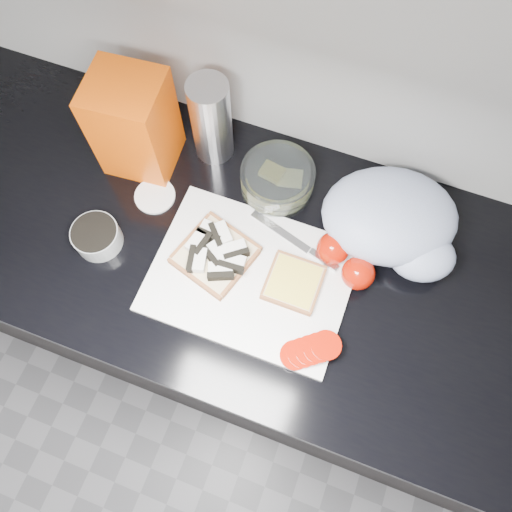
% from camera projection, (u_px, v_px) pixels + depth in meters
% --- Properties ---
extents(base_cabinet, '(3.50, 0.60, 0.86)m').
position_uv_depth(base_cabinet, '(258.00, 313.00, 1.48)').
color(base_cabinet, black).
rests_on(base_cabinet, ground).
extents(countertop, '(3.50, 0.64, 0.04)m').
position_uv_depth(countertop, '(259.00, 256.00, 1.07)').
color(countertop, black).
rests_on(countertop, base_cabinet).
extents(cutting_board, '(0.40, 0.30, 0.01)m').
position_uv_depth(cutting_board, '(251.00, 277.00, 1.02)').
color(cutting_board, white).
rests_on(cutting_board, countertop).
extents(bread_left, '(0.18, 0.18, 0.05)m').
position_uv_depth(bread_left, '(216.00, 254.00, 1.02)').
color(bread_left, beige).
rests_on(bread_left, cutting_board).
extents(bread_right, '(0.11, 0.11, 0.02)m').
position_uv_depth(bread_right, '(294.00, 283.00, 1.00)').
color(bread_right, beige).
rests_on(bread_right, cutting_board).
extents(tomato_slices, '(0.12, 0.10, 0.02)m').
position_uv_depth(tomato_slices, '(310.00, 350.00, 0.94)').
color(tomato_slices, '#AD1403').
rests_on(tomato_slices, cutting_board).
extents(knife, '(0.21, 0.08, 0.01)m').
position_uv_depth(knife, '(305.00, 248.00, 1.04)').
color(knife, '#BBBBC0').
rests_on(knife, cutting_board).
extents(seed_tub, '(0.10, 0.10, 0.05)m').
position_uv_depth(seed_tub, '(97.00, 236.00, 1.03)').
color(seed_tub, gray).
rests_on(seed_tub, countertop).
extents(tub_lid, '(0.11, 0.11, 0.01)m').
position_uv_depth(tub_lid, '(155.00, 196.00, 1.10)').
color(tub_lid, white).
rests_on(tub_lid, countertop).
extents(glass_bowl, '(0.16, 0.16, 0.07)m').
position_uv_depth(glass_bowl, '(277.00, 180.00, 1.08)').
color(glass_bowl, silver).
rests_on(glass_bowl, countertop).
extents(bread_bag, '(0.16, 0.15, 0.23)m').
position_uv_depth(bread_bag, '(135.00, 124.00, 1.03)').
color(bread_bag, '#D83E03').
rests_on(bread_bag, countertop).
extents(steel_canister, '(0.09, 0.09, 0.21)m').
position_uv_depth(steel_canister, '(211.00, 121.00, 1.05)').
color(steel_canister, silver).
rests_on(steel_canister, countertop).
extents(grocery_bag, '(0.33, 0.29, 0.12)m').
position_uv_depth(grocery_bag, '(394.00, 221.00, 1.01)').
color(grocery_bag, silver).
rests_on(grocery_bag, countertop).
extents(whole_tomatoes, '(0.13, 0.10, 0.07)m').
position_uv_depth(whole_tomatoes, '(345.00, 261.00, 1.00)').
color(whole_tomatoes, '#AD1403').
rests_on(whole_tomatoes, countertop).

